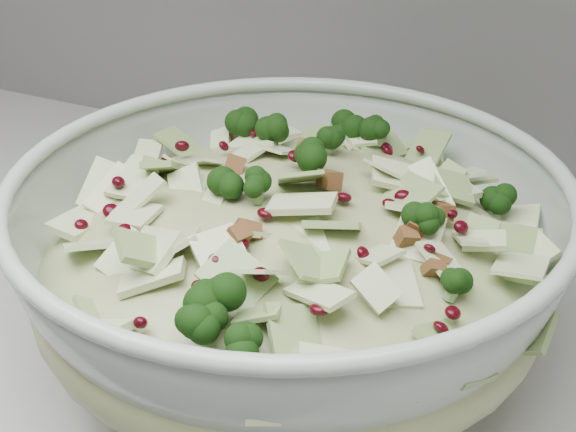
{
  "coord_description": "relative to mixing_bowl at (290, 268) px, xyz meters",
  "views": [
    {
      "loc": [
        0.16,
        1.14,
        1.33
      ],
      "look_at": [
        -0.06,
        1.62,
        1.02
      ],
      "focal_mm": 50.0,
      "sensor_mm": 36.0,
      "label": 1
    }
  ],
  "objects": [
    {
      "name": "mixing_bowl",
      "position": [
        0.0,
        0.0,
        0.0
      ],
      "size": [
        0.52,
        0.52,
        0.17
      ],
      "rotation": [
        0.0,
        0.0,
        -0.3
      ],
      "color": "#A5B6A9",
      "rests_on": "counter"
    },
    {
      "name": "salad",
      "position": [
        -0.0,
        0.0,
        0.03
      ],
      "size": [
        0.39,
        0.39,
        0.17
      ],
      "rotation": [
        0.0,
        0.0,
        -0.01
      ],
      "color": "#9FAA74",
      "rests_on": "mixing_bowl"
    }
  ]
}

